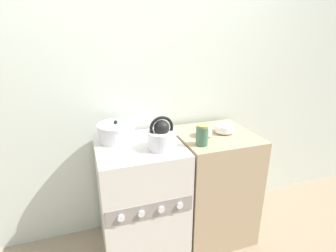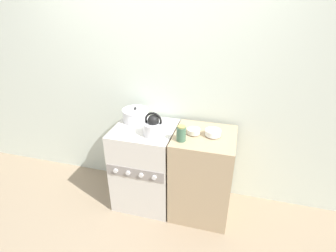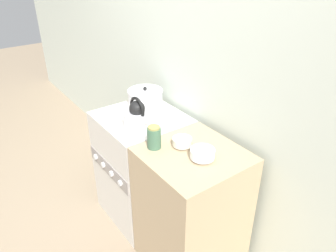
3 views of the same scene
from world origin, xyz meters
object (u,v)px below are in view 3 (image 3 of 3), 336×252
(kettle, at_px, (138,117))
(cooking_pot, at_px, (145,98))
(enamel_bowl, at_px, (202,154))
(storage_jar, at_px, (154,137))
(stove, at_px, (143,167))
(small_ceramic_bowl, at_px, (182,142))

(kettle, relative_size, cooking_pot, 0.88)
(enamel_bowl, relative_size, storage_jar, 1.00)
(stove, xyz_separation_m, kettle, (0.14, -0.10, 0.53))
(kettle, relative_size, enamel_bowl, 1.64)
(stove, height_order, kettle, kettle)
(cooking_pot, xyz_separation_m, small_ceramic_bowl, (0.63, -0.14, -0.03))
(cooking_pot, bearing_deg, kettle, -40.57)
(stove, relative_size, cooking_pot, 3.34)
(small_ceramic_bowl, relative_size, storage_jar, 0.84)
(stove, height_order, storage_jar, storage_jar)
(storage_jar, bearing_deg, small_ceramic_bowl, 59.33)
(cooking_pot, distance_m, storage_jar, 0.61)
(cooking_pot, distance_m, small_ceramic_bowl, 0.64)
(stove, bearing_deg, kettle, -37.16)
(cooking_pot, height_order, small_ceramic_bowl, cooking_pot)
(kettle, bearing_deg, cooking_pot, 139.43)
(stove, bearing_deg, storage_jar, -20.75)
(stove, distance_m, storage_jar, 0.68)
(stove, height_order, small_ceramic_bowl, small_ceramic_bowl)
(stove, xyz_separation_m, enamel_bowl, (0.67, 0.00, 0.49))
(stove, distance_m, kettle, 0.56)
(stove, bearing_deg, small_ceramic_bowl, -0.96)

